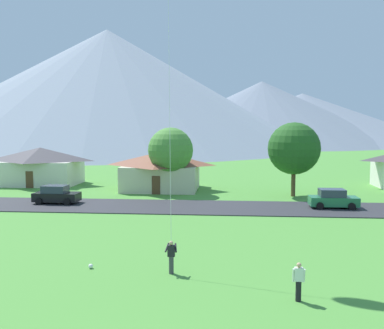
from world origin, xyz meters
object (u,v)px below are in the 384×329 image
house_right_center (161,170)px  tree_center (294,149)px  house_left_center (41,165)px  parked_car_black_west_end (56,195)px  parked_car_green_mid_west (333,199)px  soccer_ball (91,266)px  tree_left_of_center (171,150)px  watcher_person (299,281)px

house_right_center → tree_center: bearing=-13.8°
house_left_center → parked_car_black_west_end: 14.79m
house_right_center → parked_car_green_mid_west: 19.84m
parked_car_black_west_end → soccer_ball: parked_car_black_west_end is taller
parked_car_black_west_end → parked_car_green_mid_west: same height
parked_car_black_west_end → tree_left_of_center: bearing=36.7°
house_left_center → parked_car_green_mid_west: size_ratio=2.35×
tree_left_of_center → parked_car_black_west_end: tree_left_of_center is taller
tree_left_of_center → soccer_ball: bearing=-91.9°
house_left_center → soccer_ball: bearing=-62.0°
house_right_center → watcher_person: size_ratio=5.37×
parked_car_green_mid_west → soccer_ball: size_ratio=17.53×
parked_car_green_mid_west → house_right_center: bearing=149.4°
tree_left_of_center → parked_car_green_mid_west: 17.71m
watcher_person → house_left_center: bearing=127.8°
soccer_ball → house_right_center: bearing=91.3°
house_right_center → watcher_person: house_right_center is taller
house_left_center → parked_car_green_mid_west: bearing=-21.7°
parked_car_black_west_end → soccer_ball: size_ratio=17.66×
house_left_center → watcher_person: (26.37, -34.01, -1.52)m
tree_left_of_center → parked_car_black_west_end: bearing=-143.3°
tree_center → watcher_person: tree_center is taller
house_right_center → parked_car_green_mid_west: bearing=-30.6°
parked_car_green_mid_west → watcher_person: parked_car_green_mid_west is taller
tree_left_of_center → tree_center: (13.02, -0.98, 0.30)m
parked_car_black_west_end → house_left_center: bearing=119.3°
house_left_center → tree_left_of_center: tree_left_of_center is taller
house_left_center → tree_center: 30.90m
parked_car_black_west_end → soccer_ball: (9.06, -17.82, -0.75)m
house_left_center → parked_car_black_west_end: house_left_center is taller
parked_car_green_mid_west → soccer_ball: (-16.40, -17.66, -0.75)m
house_right_center → tree_center: (14.47, -3.55, 2.72)m
house_left_center → house_right_center: size_ratio=1.10×
tree_center → parked_car_black_west_end: tree_center is taller
tree_center → parked_car_black_west_end: (-22.90, -6.38, -4.13)m
tree_left_of_center → soccer_ball: tree_left_of_center is taller
house_left_center → parked_car_black_west_end: (7.21, -12.83, -1.53)m
tree_left_of_center → parked_car_black_west_end: (-9.89, -7.36, -3.83)m
house_right_center → parked_car_green_mid_west: house_right_center is taller
house_right_center → house_left_center: bearing=169.5°
house_right_center → tree_center: size_ratio=1.17×
watcher_person → soccer_ball: (-10.10, 3.37, -0.76)m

